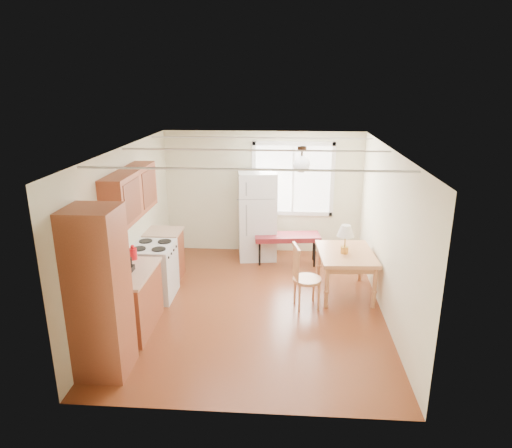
# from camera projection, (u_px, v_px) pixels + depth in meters

# --- Properties ---
(room_shell) EXTENTS (4.60, 5.60, 2.62)m
(room_shell) POSITION_uv_depth(u_px,v_px,m) (254.00, 231.00, 6.96)
(room_shell) COLOR #562311
(room_shell) RESTS_ON ground
(kitchen_run) EXTENTS (0.65, 3.40, 2.20)m
(kitchen_run) POSITION_uv_depth(u_px,v_px,m) (133.00, 269.00, 6.59)
(kitchen_run) COLOR brown
(kitchen_run) RESTS_ON ground
(window_unit) EXTENTS (1.64, 0.05, 1.51)m
(window_unit) POSITION_uv_depth(u_px,v_px,m) (293.00, 179.00, 9.18)
(window_unit) COLOR white
(window_unit) RESTS_ON room_shell
(pendant_light) EXTENTS (0.26, 0.26, 0.40)m
(pendant_light) POSITION_uv_depth(u_px,v_px,m) (302.00, 163.00, 6.99)
(pendant_light) COLOR #312016
(pendant_light) RESTS_ON room_shell
(refrigerator) EXTENTS (0.82, 0.82, 1.77)m
(refrigerator) POSITION_uv_depth(u_px,v_px,m) (257.00, 215.00, 9.09)
(refrigerator) COLOR silver
(refrigerator) RESTS_ON ground
(bench) EXTENTS (1.31, 0.61, 0.58)m
(bench) POSITION_uv_depth(u_px,v_px,m) (287.00, 238.00, 8.88)
(bench) COLOR maroon
(bench) RESTS_ON ground
(dining_table) EXTENTS (0.96, 1.24, 0.74)m
(dining_table) POSITION_uv_depth(u_px,v_px,m) (346.00, 258.00, 7.55)
(dining_table) COLOR #B57245
(dining_table) RESTS_ON ground
(chair) EXTENTS (0.48, 0.47, 1.03)m
(chair) POSITION_uv_depth(u_px,v_px,m) (301.00, 273.00, 7.09)
(chair) COLOR #B57245
(chair) RESTS_ON ground
(table_lamp) EXTENTS (0.28, 0.28, 0.48)m
(table_lamp) POSITION_uv_depth(u_px,v_px,m) (346.00, 233.00, 7.37)
(table_lamp) COLOR #B38939
(table_lamp) RESTS_ON dining_table
(coffee_maker) EXTENTS (0.17, 0.22, 0.33)m
(coffee_maker) POSITION_uv_depth(u_px,v_px,m) (126.00, 264.00, 6.31)
(coffee_maker) COLOR black
(coffee_maker) RESTS_ON kitchen_run
(kettle) EXTENTS (0.12, 0.12, 0.23)m
(kettle) POSITION_uv_depth(u_px,v_px,m) (133.00, 253.00, 6.77)
(kettle) COLOR red
(kettle) RESTS_ON kitchen_run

